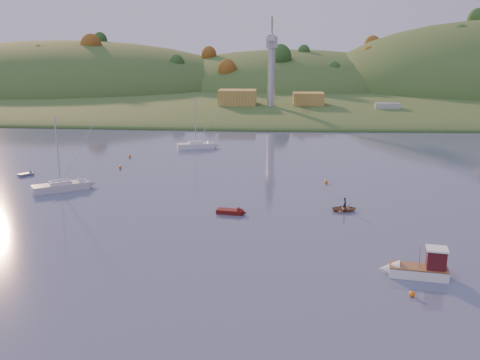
# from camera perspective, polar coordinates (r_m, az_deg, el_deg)

# --- Properties ---
(ground) EXTENTS (500.00, 500.00, 0.00)m
(ground) POSITION_cam_1_polar(r_m,az_deg,el_deg) (41.71, -0.76, -14.93)
(ground) COLOR #363B59
(ground) RESTS_ON ground
(far_shore) EXTENTS (620.00, 220.00, 1.50)m
(far_shore) POSITION_cam_1_polar(r_m,az_deg,el_deg) (267.08, 3.05, 9.93)
(far_shore) COLOR #2B5120
(far_shore) RESTS_ON ground
(shore_slope) EXTENTS (640.00, 150.00, 7.00)m
(shore_slope) POSITION_cam_1_polar(r_m,az_deg,el_deg) (202.33, 2.83, 8.52)
(shore_slope) COLOR #2B5120
(shore_slope) RESTS_ON ground
(hill_left) EXTENTS (170.00, 140.00, 44.00)m
(hill_left) POSITION_cam_1_polar(r_m,az_deg,el_deg) (254.68, -18.00, 9.04)
(hill_left) COLOR #2B5120
(hill_left) RESTS_ON ground
(hill_center) EXTENTS (140.00, 120.00, 36.00)m
(hill_center) POSITION_cam_1_polar(r_m,az_deg,el_deg) (247.23, 5.35, 9.53)
(hill_center) COLOR #2B5120
(hill_center) RESTS_ON ground
(hillside_trees) EXTENTS (280.00, 50.00, 32.00)m
(hillside_trees) POSITION_cam_1_polar(r_m,az_deg,el_deg) (222.24, 2.91, 9.04)
(hillside_trees) COLOR #1D4017
(hillside_trees) RESTS_ON ground
(wharf) EXTENTS (42.00, 16.00, 2.40)m
(wharf) POSITION_cam_1_polar(r_m,az_deg,el_deg) (159.46, 4.41, 7.37)
(wharf) COLOR slate
(wharf) RESTS_ON ground
(shed_west) EXTENTS (11.00, 8.00, 4.80)m
(shed_west) POSITION_cam_1_polar(r_m,az_deg,el_deg) (160.41, -0.27, 8.75)
(shed_west) COLOR #A88838
(shed_west) RESTS_ON wharf
(shed_east) EXTENTS (9.00, 7.00, 4.00)m
(shed_east) POSITION_cam_1_polar(r_m,az_deg,el_deg) (161.40, 7.30, 8.53)
(shed_east) COLOR #A88838
(shed_east) RESTS_ON wharf
(dock_crane) EXTENTS (3.20, 28.00, 20.30)m
(dock_crane) POSITION_cam_1_polar(r_m,az_deg,el_deg) (154.71, 3.40, 13.11)
(dock_crane) COLOR #B7B7BC
(dock_crane) RESTS_ON wharf
(fishing_boat) EXTENTS (6.22, 2.87, 3.82)m
(fishing_boat) POSITION_cam_1_polar(r_m,az_deg,el_deg) (51.16, 18.06, -8.87)
(fishing_boat) COLOR white
(fishing_boat) RESTS_ON ground
(sailboat_near) EXTENTS (7.74, 6.18, 10.73)m
(sailboat_near) POSITION_cam_1_polar(r_m,az_deg,el_deg) (80.44, -18.60, -0.60)
(sailboat_near) COLOR silver
(sailboat_near) RESTS_ON ground
(sailboat_far) EXTENTS (7.71, 4.33, 10.25)m
(sailboat_far) POSITION_cam_1_polar(r_m,az_deg,el_deg) (107.90, -4.75, 3.75)
(sailboat_far) COLOR white
(sailboat_far) RESTS_ON ground
(canoe) EXTENTS (3.38, 2.64, 0.64)m
(canoe) POSITION_cam_1_polar(r_m,az_deg,el_deg) (68.41, 11.11, -3.01)
(canoe) COLOR #977153
(canoe) RESTS_ON ground
(paddler) EXTENTS (0.43, 0.59, 1.50)m
(paddler) POSITION_cam_1_polar(r_m,az_deg,el_deg) (68.29, 11.12, -2.66)
(paddler) COLOR black
(paddler) RESTS_ON ground
(red_tender) EXTENTS (3.92, 1.89, 1.28)m
(red_tender) POSITION_cam_1_polar(r_m,az_deg,el_deg) (65.97, -0.48, -3.43)
(red_tender) COLOR #5A100C
(red_tender) RESTS_ON ground
(grey_dinghy) EXTENTS (2.46, 2.71, 1.00)m
(grey_dinghy) POSITION_cam_1_polar(r_m,az_deg,el_deg) (91.88, -21.60, 0.61)
(grey_dinghy) COLOR slate
(grey_dinghy) RESTS_ON ground
(work_vessel) EXTENTS (16.32, 6.47, 4.13)m
(work_vessel) POSITION_cam_1_polar(r_m,az_deg,el_deg) (158.73, 15.40, 6.97)
(work_vessel) COLOR slate
(work_vessel) RESTS_ON ground
(buoy_0) EXTENTS (0.50, 0.50, 0.50)m
(buoy_0) POSITION_cam_1_polar(r_m,az_deg,el_deg) (47.49, 17.87, -11.50)
(buoy_0) COLOR orange
(buoy_0) RESTS_ON ground
(buoy_1) EXTENTS (0.50, 0.50, 0.50)m
(buoy_1) POSITION_cam_1_polar(r_m,az_deg,el_deg) (81.23, 9.18, -0.21)
(buoy_1) COLOR orange
(buoy_1) RESTS_ON ground
(buoy_2) EXTENTS (0.50, 0.50, 0.50)m
(buoy_2) POSITION_cam_1_polar(r_m,az_deg,el_deg) (100.99, -11.69, 2.52)
(buoy_2) COLOR orange
(buoy_2) RESTS_ON ground
(buoy_3) EXTENTS (0.50, 0.50, 0.50)m
(buoy_3) POSITION_cam_1_polar(r_m,az_deg,el_deg) (92.14, -12.68, 1.35)
(buoy_3) COLOR orange
(buoy_3) RESTS_ON ground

